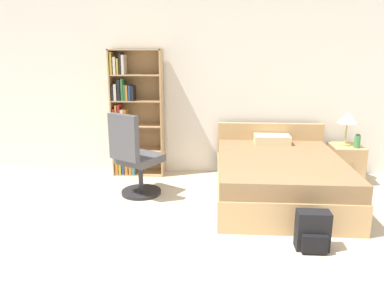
{
  "coord_description": "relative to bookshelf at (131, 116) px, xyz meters",
  "views": [
    {
      "loc": [
        -0.23,
        -2.39,
        1.87
      ],
      "look_at": [
        -0.52,
        1.98,
        0.75
      ],
      "focal_mm": 35.0,
      "sensor_mm": 36.0,
      "label": 1
    }
  ],
  "objects": [
    {
      "name": "wall_back",
      "position": [
        1.5,
        0.21,
        0.4
      ],
      "size": [
        9.0,
        0.06,
        2.6
      ],
      "color": "white",
      "rests_on": "ground_plane"
    },
    {
      "name": "office_chair",
      "position": [
        0.23,
        -0.9,
        -0.39
      ],
      "size": [
        0.68,
        0.72,
        1.1
      ],
      "color": "#232326",
      "rests_on": "ground_plane"
    },
    {
      "name": "backpack_black",
      "position": [
        2.19,
        -2.11,
        -0.72
      ],
      "size": [
        0.31,
        0.22,
        0.38
      ],
      "color": "black",
      "rests_on": "ground_plane"
    },
    {
      "name": "bed",
      "position": [
        2.06,
        -0.83,
        -0.61
      ],
      "size": [
        1.54,
        1.96,
        0.8
      ],
      "color": "tan",
      "rests_on": "ground_plane"
    },
    {
      "name": "bookshelf",
      "position": [
        0.0,
        0.0,
        0.0
      ],
      "size": [
        0.75,
        0.3,
        1.86
      ],
      "color": "tan",
      "rests_on": "ground_plane"
    },
    {
      "name": "water_bottle",
      "position": [
        3.21,
        -0.26,
        -0.27
      ],
      "size": [
        0.08,
        0.08,
        0.19
      ],
      "color": "#3F8C4C",
      "rests_on": "nightstand"
    },
    {
      "name": "nightstand",
      "position": [
        3.12,
        -0.14,
        -0.63
      ],
      "size": [
        0.43,
        0.5,
        0.53
      ],
      "color": "tan",
      "rests_on": "ground_plane"
    },
    {
      "name": "table_lamp",
      "position": [
        3.1,
        -0.1,
        0.01
      ],
      "size": [
        0.28,
        0.28,
        0.47
      ],
      "color": "tan",
      "rests_on": "nightstand"
    }
  ]
}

